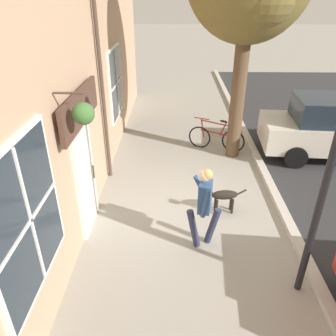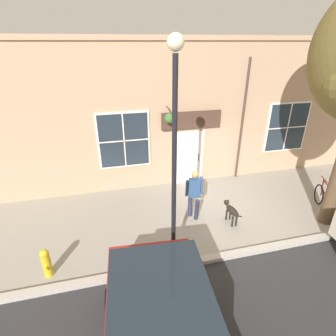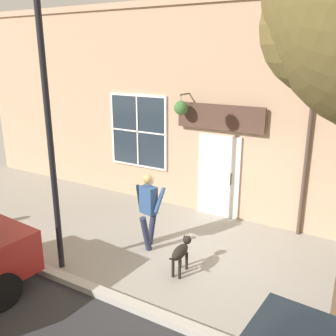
# 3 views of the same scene
# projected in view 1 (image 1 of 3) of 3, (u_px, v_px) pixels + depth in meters

# --- Properties ---
(ground_plane) EXTENTS (90.00, 90.00, 0.00)m
(ground_plane) POSITION_uv_depth(u_px,v_px,m) (192.00, 207.00, 7.47)
(ground_plane) COLOR gray
(storefront_facade) EXTENTS (0.95, 18.00, 5.27)m
(storefront_facade) POSITION_uv_depth(u_px,v_px,m) (74.00, 93.00, 6.25)
(storefront_facade) COLOR tan
(storefront_facade) RESTS_ON ground_plane
(pedestrian_walking) EXTENTS (0.68, 0.61, 1.66)m
(pedestrian_walking) POSITION_uv_depth(u_px,v_px,m) (205.00, 201.00, 5.94)
(pedestrian_walking) COLOR #282D47
(pedestrian_walking) RESTS_ON ground_plane
(dog_on_leash) EXTENTS (0.99, 0.28, 0.64)m
(dog_on_leash) POSITION_uv_depth(u_px,v_px,m) (222.00, 196.00, 7.12)
(dog_on_leash) COLOR black
(dog_on_leash) RESTS_ON ground_plane
(leaning_bicycle) EXTENTS (1.67, 0.59, 1.00)m
(leaning_bicycle) POSITION_uv_depth(u_px,v_px,m) (216.00, 138.00, 10.02)
(leaning_bicycle) COLOR black
(leaning_bicycle) RESTS_ON ground_plane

